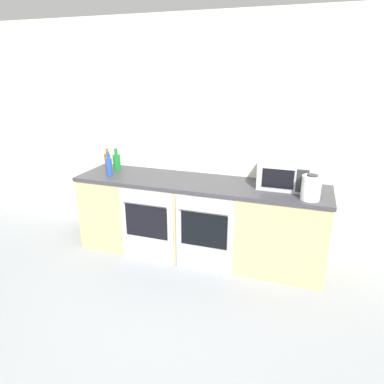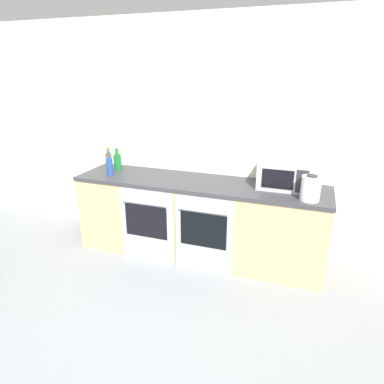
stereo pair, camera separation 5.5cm
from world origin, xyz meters
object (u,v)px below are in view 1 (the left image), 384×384
at_px(microwave, 284,174).
at_px(oven_right, 204,235).
at_px(oven_left, 147,226).
at_px(bottle_amber, 108,159).
at_px(bottle_green, 117,162).
at_px(kettle, 311,188).
at_px(bottle_blue, 109,166).

bearing_deg(microwave, oven_right, -148.34).
relative_size(oven_left, bottle_amber, 3.68).
bearing_deg(microwave, bottle_green, 179.72).
bearing_deg(kettle, oven_left, -174.92).
relative_size(oven_left, microwave, 1.65).
xyz_separation_m(microwave, bottle_green, (-1.95, 0.01, -0.04)).
bearing_deg(kettle, bottle_amber, 170.25).
bearing_deg(oven_right, kettle, 8.41).
bearing_deg(oven_right, microwave, 31.66).
xyz_separation_m(oven_right, bottle_amber, (-1.44, 0.56, 0.55)).
relative_size(oven_right, kettle, 3.45).
distance_m(oven_left, bottle_green, 0.93).
bearing_deg(bottle_green, bottle_blue, -81.06).
relative_size(bottle_blue, bottle_green, 1.07).
height_order(oven_left, kettle, kettle).
distance_m(microwave, bottle_blue, 1.93).
xyz_separation_m(oven_left, microwave, (1.36, 0.44, 0.60)).
relative_size(oven_left, kettle, 3.45).
relative_size(oven_right, bottle_green, 3.17).
bearing_deg(microwave, kettle, -47.90).
xyz_separation_m(microwave, bottle_amber, (-2.15, 0.12, -0.05)).
bearing_deg(bottle_green, bottle_amber, 150.63).
distance_m(bottle_amber, bottle_green, 0.23).
bearing_deg(microwave, bottle_amber, 176.80).
bearing_deg(bottle_amber, oven_left, -35.39).
height_order(bottle_blue, kettle, bottle_blue).
distance_m(oven_left, kettle, 1.73).
distance_m(oven_left, bottle_amber, 1.11).
xyz_separation_m(oven_left, bottle_green, (-0.59, 0.45, 0.56)).
height_order(oven_left, bottle_amber, bottle_amber).
relative_size(microwave, kettle, 2.09).
bearing_deg(oven_left, oven_right, 0.00).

